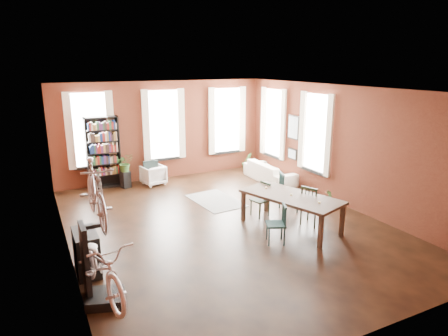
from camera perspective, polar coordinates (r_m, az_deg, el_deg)
room at (r=9.73m, az=-0.22°, el=5.22°), size 9.00×9.04×3.22m
dining_table at (r=9.48m, az=9.48°, el=-6.16°), size 1.75×2.55×0.80m
dining_chair_a at (r=8.65m, az=7.42°, el=-7.95°), size 0.53×0.53×0.86m
dining_chair_b at (r=10.08m, az=5.19°, el=-4.55°), size 0.46×0.46×0.85m
dining_chair_c at (r=9.73m, az=12.45°, el=-5.20°), size 0.59×0.59×0.97m
dining_chair_d at (r=10.51m, az=9.25°, el=-3.40°), size 0.60×0.60×1.02m
bookshelf at (r=12.73m, az=-16.87°, el=2.13°), size 1.00×0.32×2.20m
white_armchair at (r=12.84m, az=-10.08°, el=-0.86°), size 0.76×0.73×0.67m
cream_sofa at (r=13.10m, az=6.57°, el=-0.09°), size 0.61×2.08×0.81m
striped_rug at (r=11.24m, az=-1.23°, el=-4.68°), size 1.25×1.84×0.01m
bike_trainer at (r=7.04m, az=-16.58°, el=-17.41°), size 0.69×0.69×0.16m
bike_wall_rack at (r=6.95m, az=-19.17°, el=-12.67°), size 0.16×0.60×1.30m
console_table at (r=7.88m, az=-19.05°, el=-11.32°), size 0.40×0.80×0.80m
plant_stand at (r=12.72m, az=-13.89°, el=-1.59°), size 0.33×0.33×0.52m
plant_by_sofa at (r=14.28m, az=3.29°, el=0.17°), size 0.38×0.67×0.30m
plant_small at (r=11.29m, az=14.70°, el=-4.73°), size 0.32×0.45×0.15m
bicycle_floor at (r=6.52m, az=-17.51°, el=-9.60°), size 0.85×1.13×1.97m
bicycle_hung at (r=6.45m, az=-18.09°, el=-0.57°), size 0.47×1.00×1.66m
plant_on_stand at (r=12.58m, az=-13.97°, el=0.46°), size 0.58×0.62×0.43m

